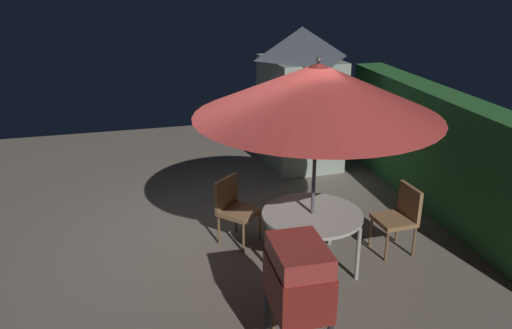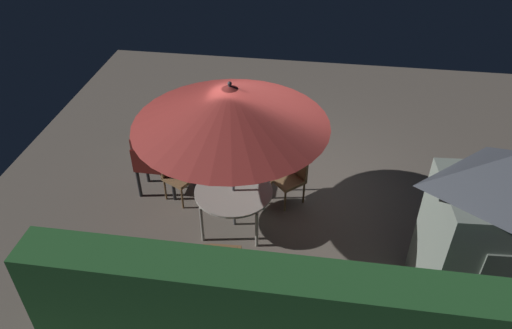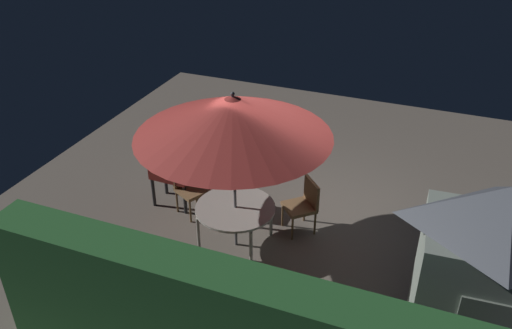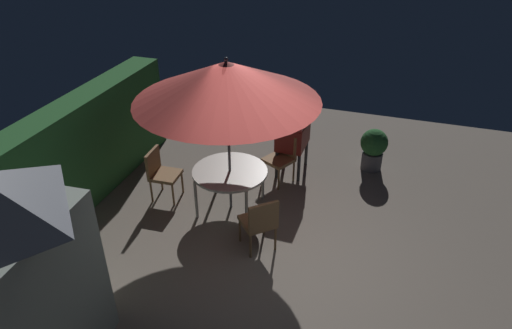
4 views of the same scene
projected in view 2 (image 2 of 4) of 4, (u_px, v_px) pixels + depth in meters
The scene contains 10 objects.
ground_plane at pixel (296, 190), 8.69m from camera, with size 11.00×11.00×0.00m, color #6B6056.
hedge_backdrop at pixel (275, 326), 5.37m from camera, with size 5.59×0.53×1.79m.
garden_shed at pixel (493, 234), 5.98m from camera, with size 1.65×1.37×2.53m.
patio_table at pixel (234, 193), 7.57m from camera, with size 1.23×1.23×0.73m.
patio_umbrella at pixel (230, 105), 6.63m from camera, with size 2.82×2.82×2.61m.
bbq_grill at pixel (156, 151), 8.18m from camera, with size 0.71×0.51×1.20m.
chair_near_shed at pixel (222, 259), 6.67m from camera, with size 0.49×0.49×0.90m.
chair_far_side at pixel (292, 175), 8.19m from camera, with size 0.65×0.65×0.90m.
chair_toward_hedge at pixel (176, 172), 8.25m from camera, with size 0.63×0.62×0.90m.
potted_plant_by_shed at pixel (154, 124), 9.62m from camera, with size 0.51×0.51×0.82m.
Camera 2 is at (-0.26, 6.73, 5.55)m, focal length 33.82 mm.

